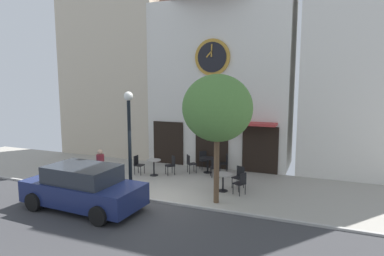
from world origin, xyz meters
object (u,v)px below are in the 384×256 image
at_px(cafe_chair_near_tree, 190,162).
at_px(cafe_chair_under_awning, 239,175).
at_px(cafe_chair_right_end, 241,182).
at_px(cafe_chair_corner, 172,164).
at_px(cafe_chair_outer, 215,166).
at_px(cafe_table_center_left, 154,165).
at_px(cafe_table_near_door, 223,178).
at_px(cafe_chair_mid_row, 225,162).
at_px(pedestrian_maroon, 101,168).
at_px(street_tree, 217,109).
at_px(cafe_chair_by_entrance, 204,159).
at_px(cafe_table_near_curb, 208,162).
at_px(cafe_chair_facing_street, 138,163).
at_px(parked_car_navy, 83,188).
at_px(street_lamp, 130,141).

height_order(cafe_chair_near_tree, cafe_chair_under_awning, same).
bearing_deg(cafe_chair_right_end, cafe_chair_corner, 157.06).
bearing_deg(cafe_chair_outer, cafe_table_center_left, -164.03).
bearing_deg(cafe_table_near_door, cafe_table_center_left, 165.62).
height_order(cafe_chair_mid_row, pedestrian_maroon, pedestrian_maroon).
bearing_deg(cafe_table_center_left, cafe_chair_near_tree, 36.33).
relative_size(street_tree, cafe_chair_corner, 5.24).
bearing_deg(cafe_chair_outer, cafe_chair_corner, -171.20).
bearing_deg(cafe_chair_by_entrance, cafe_chair_under_awning, -43.56).
bearing_deg(cafe_table_near_door, cafe_chair_corner, 154.57).
distance_m(street_tree, cafe_chair_outer, 4.39).
bearing_deg(cafe_table_near_curb, cafe_chair_facing_street, -153.75).
relative_size(cafe_table_near_curb, cafe_chair_right_end, 0.86).
height_order(cafe_table_near_door, cafe_chair_outer, cafe_chair_outer).
bearing_deg(cafe_chair_outer, cafe_chair_mid_row, 80.37).
distance_m(cafe_table_near_door, cafe_chair_right_end, 0.80).
height_order(cafe_table_center_left, cafe_chair_corner, cafe_chair_corner).
bearing_deg(cafe_chair_by_entrance, cafe_chair_mid_row, -11.74).
xyz_separation_m(cafe_chair_near_tree, cafe_chair_facing_street, (-2.27, -1.12, 0.00)).
xyz_separation_m(cafe_table_near_curb, cafe_chair_under_awning, (2.00, -1.68, -0.02)).
distance_m(cafe_table_near_door, pedestrian_maroon, 5.09).
height_order(cafe_chair_mid_row, parked_car_navy, parked_car_navy).
relative_size(cafe_table_near_door, cafe_chair_under_awning, 0.87).
distance_m(street_lamp, street_tree, 3.92).
bearing_deg(cafe_chair_right_end, cafe_chair_outer, 131.29).
xyz_separation_m(cafe_chair_under_awning, cafe_chair_outer, (-1.40, 1.05, 0.00)).
height_order(cafe_chair_mid_row, cafe_chair_outer, same).
height_order(street_tree, cafe_chair_outer, street_tree).
bearing_deg(parked_car_navy, cafe_chair_corner, 78.75).
distance_m(cafe_chair_by_entrance, cafe_chair_outer, 1.65).
xyz_separation_m(cafe_table_center_left, pedestrian_maroon, (-1.12, -2.53, 0.33)).
bearing_deg(cafe_chair_under_awning, cafe_chair_facing_street, 177.95).
relative_size(street_tree, cafe_chair_right_end, 5.24).
height_order(cafe_table_near_door, cafe_chair_facing_street, cafe_chair_facing_street).
height_order(cafe_table_center_left, cafe_chair_right_end, cafe_chair_right_end).
bearing_deg(pedestrian_maroon, cafe_chair_under_awning, 23.21).
height_order(cafe_chair_right_end, cafe_chair_corner, same).
bearing_deg(cafe_table_near_door, cafe_chair_near_tree, 138.57).
relative_size(cafe_table_center_left, cafe_chair_near_tree, 0.85).
relative_size(cafe_chair_under_awning, cafe_chair_by_entrance, 1.00).
xyz_separation_m(street_tree, cafe_chair_near_tree, (-2.41, 3.32, -2.96)).
distance_m(street_lamp, cafe_chair_facing_street, 2.93).
bearing_deg(cafe_table_center_left, cafe_chair_corner, 34.06).
height_order(street_lamp, cafe_table_near_door, street_lamp).
bearing_deg(street_tree, cafe_chair_facing_street, 154.86).
height_order(cafe_chair_corner, cafe_chair_by_entrance, same).
height_order(cafe_table_near_curb, cafe_chair_facing_street, cafe_chair_facing_street).
xyz_separation_m(cafe_chair_mid_row, pedestrian_maroon, (-4.10, -4.36, 0.33)).
bearing_deg(cafe_chair_corner, cafe_chair_by_entrance, 56.69).
relative_size(cafe_chair_near_tree, cafe_chair_corner, 1.00).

